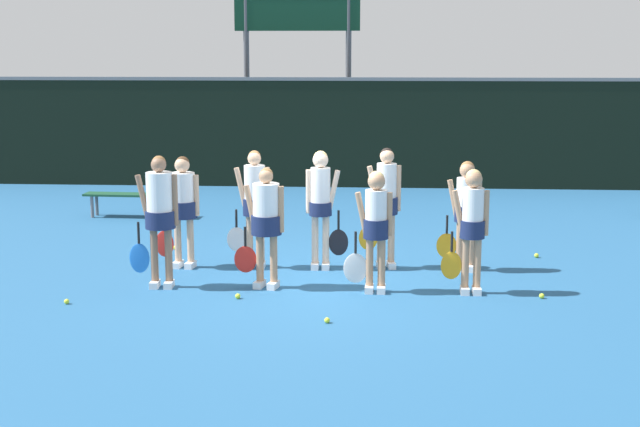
{
  "coord_description": "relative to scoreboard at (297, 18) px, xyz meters",
  "views": [
    {
      "loc": [
        0.81,
        -12.12,
        3.15
      ],
      "look_at": [
        0.01,
        0.05,
        0.92
      ],
      "focal_mm": 50.0,
      "sensor_mm": 36.0,
      "label": 1
    }
  ],
  "objects": [
    {
      "name": "ground_plane",
      "position": [
        1.24,
        -10.4,
        -3.94
      ],
      "size": [
        140.0,
        140.0,
        0.0
      ],
      "primitive_type": "plane",
      "color": "#235684"
    },
    {
      "name": "fence_windscreen",
      "position": [
        1.24,
        -1.9,
        -2.65
      ],
      "size": [
        60.0,
        0.08,
        2.55
      ],
      "color": "black",
      "rests_on": "ground_plane"
    },
    {
      "name": "scoreboard",
      "position": [
        0.0,
        0.0,
        0.0
      ],
      "size": [
        3.13,
        0.15,
        5.14
      ],
      "color": "#515156",
      "rests_on": "ground_plane"
    },
    {
      "name": "bench_courtside",
      "position": [
        -2.63,
        -5.98,
        -3.54
      ],
      "size": [
        1.88,
        0.44,
        0.46
      ],
      "rotation": [
        0.0,
        0.0,
        -0.04
      ],
      "color": "#19472D",
      "rests_on": "ground_plane"
    },
    {
      "name": "player_0",
      "position": [
        -0.85,
        -11.01,
        -2.88
      ],
      "size": [
        0.68,
        0.4,
        1.79
      ],
      "rotation": [
        0.0,
        0.0,
        0.04
      ],
      "color": "#8C664C",
      "rests_on": "ground_plane"
    },
    {
      "name": "player_1",
      "position": [
        0.57,
        -10.94,
        -2.98
      ],
      "size": [
        0.69,
        0.41,
        1.63
      ],
      "rotation": [
        0.0,
        0.0,
        -0.21
      ],
      "color": "tan",
      "rests_on": "ground_plane"
    },
    {
      "name": "player_2",
      "position": [
        2.03,
        -11.07,
        -2.99
      ],
      "size": [
        0.64,
        0.33,
        1.62
      ],
      "rotation": [
        0.0,
        0.0,
        -0.03
      ],
      "color": "tan",
      "rests_on": "ground_plane"
    },
    {
      "name": "player_3",
      "position": [
        3.28,
        -11.05,
        -2.97
      ],
      "size": [
        0.61,
        0.32,
        1.65
      ],
      "rotation": [
        0.0,
        0.0,
        -0.01
      ],
      "color": "tan",
      "rests_on": "ground_plane"
    },
    {
      "name": "player_4",
      "position": [
        -0.79,
        -9.88,
        -2.96
      ],
      "size": [
        0.68,
        0.41,
        1.65
      ],
      "rotation": [
        0.0,
        0.0,
        -0.13
      ],
      "color": "tan",
      "rests_on": "ground_plane"
    },
    {
      "name": "player_5",
      "position": [
        0.26,
        -9.84,
        -2.92
      ],
      "size": [
        0.64,
        0.35,
        1.73
      ],
      "rotation": [
        0.0,
        0.0,
        0.05
      ],
      "color": "tan",
      "rests_on": "ground_plane"
    },
    {
      "name": "player_6",
      "position": [
        1.23,
        -9.83,
        -2.91
      ],
      "size": [
        0.62,
        0.33,
        1.74
      ],
      "rotation": [
        0.0,
        0.0,
        0.01
      ],
      "color": "beige",
      "rests_on": "ground_plane"
    },
    {
      "name": "player_7",
      "position": [
        2.17,
        -9.71,
        -2.9
      ],
      "size": [
        0.61,
        0.33,
        1.77
      ],
      "rotation": [
        0.0,
        0.0,
        0.15
      ],
      "color": "tan",
      "rests_on": "ground_plane"
    },
    {
      "name": "player_8",
      "position": [
        3.32,
        -9.8,
        -3.0
      ],
      "size": [
        0.63,
        0.34,
        1.6
      ],
      "rotation": [
        0.0,
        0.0,
        -0.15
      ],
      "color": "tan",
      "rests_on": "ground_plane"
    },
    {
      "name": "tennis_ball_0",
      "position": [
        1.48,
        -12.48,
        -3.9
      ],
      "size": [
        0.07,
        0.07,
        0.07
      ],
      "primitive_type": "sphere",
      "color": "#CCE033",
      "rests_on": "ground_plane"
    },
    {
      "name": "tennis_ball_1",
      "position": [
        4.19,
        -11.25,
        -3.9
      ],
      "size": [
        0.07,
        0.07,
        0.07
      ],
      "primitive_type": "sphere",
      "color": "#CCE033",
      "rests_on": "ground_plane"
    },
    {
      "name": "tennis_ball_2",
      "position": [
        0.27,
        -11.52,
        -3.9
      ],
      "size": [
        0.07,
        0.07,
        0.07
      ],
      "primitive_type": "sphere",
      "color": "#CCE033",
      "rests_on": "ground_plane"
    },
    {
      "name": "tennis_ball_3",
      "position": [
        -1.19,
        -8.74,
        -3.9
      ],
      "size": [
        0.07,
        0.07,
        0.07
      ],
      "primitive_type": "sphere",
      "color": "#CCE033",
      "rests_on": "ground_plane"
    },
    {
      "name": "tennis_ball_4",
      "position": [
        4.52,
        -8.92,
        -3.9
      ],
      "size": [
        0.07,
        0.07,
        0.07
      ],
      "primitive_type": "sphere",
      "color": "#CCE033",
      "rests_on": "ground_plane"
    },
    {
      "name": "tennis_ball_5",
      "position": [
        -1.85,
        -11.9,
        -3.91
      ],
      "size": [
        0.07,
        0.07,
        0.07
      ],
      "primitive_type": "sphere",
      "color": "#CCE033",
      "rests_on": "ground_plane"
    }
  ]
}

